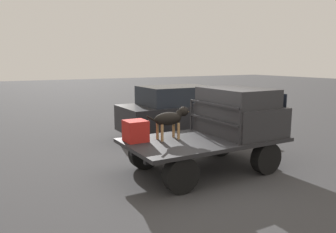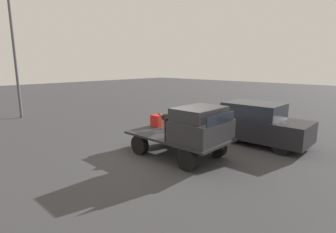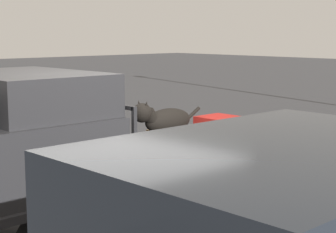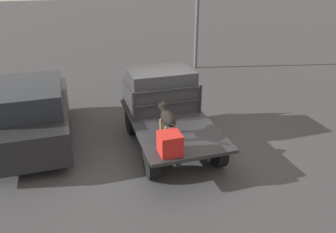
{
  "view_description": "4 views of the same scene",
  "coord_description": "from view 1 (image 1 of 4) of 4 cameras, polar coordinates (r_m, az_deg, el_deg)",
  "views": [
    {
      "loc": [
        -4.22,
        -5.86,
        2.48
      ],
      "look_at": [
        -0.76,
        0.31,
        1.28
      ],
      "focal_mm": 35.0,
      "sensor_mm": 36.0,
      "label": 1
    },
    {
      "loc": [
        5.84,
        -6.79,
        3.22
      ],
      "look_at": [
        -0.76,
        0.31,
        1.28
      ],
      "focal_mm": 28.0,
      "sensor_mm": 36.0,
      "label": 2
    },
    {
      "loc": [
        3.66,
        5.02,
        2.25
      ],
      "look_at": [
        -0.76,
        0.31,
        1.28
      ],
      "focal_mm": 60.0,
      "sensor_mm": 36.0,
      "label": 3
    },
    {
      "loc": [
        -7.1,
        2.27,
        4.42
      ],
      "look_at": [
        -0.76,
        0.31,
        1.28
      ],
      "focal_mm": 35.0,
      "sensor_mm": 36.0,
      "label": 4
    }
  ],
  "objects": [
    {
      "name": "truck_cab",
      "position": [
        7.94,
        12.21,
        0.74
      ],
      "size": [
        1.43,
        1.83,
        1.09
      ],
      "color": "#28282B",
      "rests_on": "flatbed_truck"
    },
    {
      "name": "truck_headboard",
      "position": [
        7.46,
        7.87,
        0.31
      ],
      "size": [
        0.04,
        1.83,
        0.77
      ],
      "color": "#232326",
      "rests_on": "flatbed_truck"
    },
    {
      "name": "dog",
      "position": [
        7.23,
        0.55,
        -0.31
      ],
      "size": [
        1.08,
        0.29,
        0.74
      ],
      "rotation": [
        0.0,
        0.0,
        0.1
      ],
      "color": "#9E7547",
      "rests_on": "flatbed_truck"
    },
    {
      "name": "flatbed_truck",
      "position": [
        7.47,
        6.27,
        -5.32
      ],
      "size": [
        3.58,
        1.95,
        0.77
      ],
      "color": "black",
      "rests_on": "ground"
    },
    {
      "name": "parked_sedan",
      "position": [
        10.91,
        1.94,
        0.93
      ],
      "size": [
        4.01,
        1.77,
        1.67
      ],
      "rotation": [
        0.0,
        0.0,
        -0.04
      ],
      "color": "black",
      "rests_on": "ground"
    },
    {
      "name": "ground_plane",
      "position": [
        7.64,
        6.2,
        -9.38
      ],
      "size": [
        80.0,
        80.0,
        0.0
      ],
      "primitive_type": "plane",
      "color": "#38383A"
    },
    {
      "name": "cargo_crate",
      "position": [
        7.08,
        -5.67,
        -2.51
      ],
      "size": [
        0.46,
        0.46,
        0.46
      ],
      "color": "#AD1E19",
      "rests_on": "flatbed_truck"
    }
  ]
}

